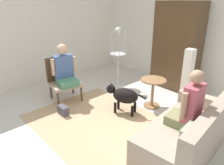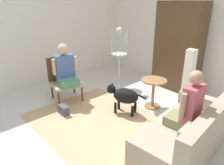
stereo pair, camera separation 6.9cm
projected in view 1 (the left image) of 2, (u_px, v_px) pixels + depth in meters
The scene contains 14 objects.
ground_plane at pixel (118, 123), 3.98m from camera, with size 7.22×7.22×0.00m, color beige.
back_wall at pixel (198, 32), 5.20m from camera, with size 6.62×0.12×2.85m, color silver.
left_wall at pixel (47, 29), 5.71m from camera, with size 0.12×6.00×2.85m, color silver.
area_rug at pixel (103, 124), 3.94m from camera, with size 2.78×2.06×0.01m, color tan.
couch at pixel (187, 135), 3.15m from camera, with size 1.00×1.73×0.81m.
armchair at pixel (63, 76), 4.81m from camera, with size 0.72×0.75×0.97m.
person_on_couch at pixel (189, 105), 2.96m from camera, with size 0.45×0.52×0.87m.
person_on_armchair at pixel (64, 69), 4.59m from camera, with size 0.55×0.55×0.88m.
round_end_table at pixel (153, 90), 4.46m from camera, with size 0.53×0.53×0.63m.
dog at pixel (124, 96), 4.23m from camera, with size 0.78×0.49×0.60m.
bird_cage_stand at pixel (118, 56), 5.44m from camera, with size 0.41×0.41×1.54m.
column_lamp at pixel (187, 77), 4.60m from camera, with size 0.20×0.20×1.22m.
armoire_cabinet at pixel (177, 47), 5.27m from camera, with size 1.10×0.56×2.14m, color #4C331E.
handbag at pixel (63, 110), 4.25m from camera, with size 0.25×0.13×0.19m, color #3F3F4C.
Camera 1 is at (2.40, -2.42, 2.20)m, focal length 33.87 mm.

